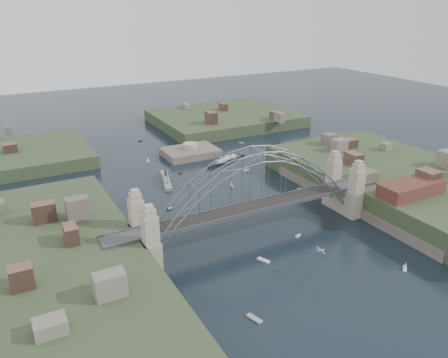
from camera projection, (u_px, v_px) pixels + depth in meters
ground at (255, 233)px, 124.49m from camera, size 500.00×500.00×0.00m
bridge at (256, 193)px, 119.93m from camera, size 84.00×13.80×24.60m
shore_west at (33, 285)px, 98.58m from camera, size 50.50×90.00×12.00m
shore_east at (401, 189)px, 148.93m from camera, size 50.50×90.00×12.00m
headland_nw at (11, 162)px, 177.93m from camera, size 60.00×45.00×9.00m
headland_ne at (225, 122)px, 236.23m from camera, size 70.00×55.00×9.50m
fort_island at (191, 156)px, 187.20m from camera, size 22.00×16.00×9.40m
wharf_shed at (411, 189)px, 128.65m from camera, size 20.00×8.00×4.00m
finger_pier at (436, 242)px, 118.43m from camera, size 4.00×22.00×1.40m
naval_cruiser_near at (166, 180)px, 159.77m from camera, size 6.99×17.70×5.31m
naval_cruiser_far at (82, 154)px, 186.76m from camera, size 5.56×14.81×4.98m
ocean_liner at (226, 160)px, 179.34m from camera, size 19.73×9.07×4.89m
aeroplane at (320, 250)px, 103.93m from camera, size 1.95×3.58×0.52m
small_boat_a at (170, 209)px, 138.57m from camera, size 2.24×1.05×1.43m
small_boat_b at (232, 184)px, 155.33m from camera, size 1.37×1.70×2.38m
small_boat_c at (263, 260)px, 111.30m from camera, size 2.34×3.52×0.45m
small_boat_d at (247, 170)px, 170.12m from camera, size 2.47×0.98×1.43m
small_boat_e at (90, 190)px, 152.19m from camera, size 2.20×3.34×1.43m
small_boat_f at (180, 173)px, 167.43m from camera, size 1.60×1.20×0.45m
small_boat_g at (405, 267)px, 107.42m from camera, size 2.36×2.25×2.38m
small_boat_h at (148, 160)px, 179.45m from camera, size 1.83×1.47×2.38m
small_boat_i at (300, 189)px, 153.66m from camera, size 2.26×1.48×0.45m
small_boat_j at (254, 319)px, 90.86m from camera, size 2.15×3.78×0.45m
small_boat_k at (140, 141)px, 206.18m from camera, size 1.94×0.76×0.45m
small_boat_l at (100, 216)px, 134.04m from camera, size 2.37×2.88×1.43m
small_boat_m at (298, 236)px, 122.84m from camera, size 2.14×1.45×0.45m
small_boat_n at (241, 143)px, 203.42m from camera, size 1.79×2.46×0.45m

